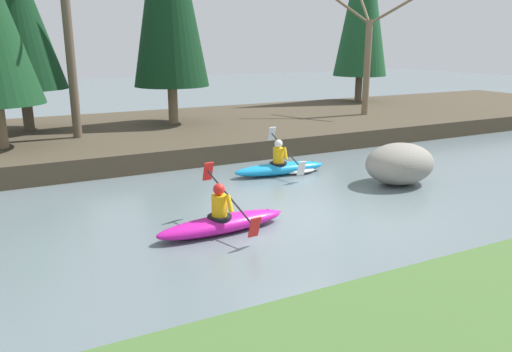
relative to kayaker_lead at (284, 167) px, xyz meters
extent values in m
plane|color=slate|center=(-1.24, -3.31, -0.20)|extent=(90.00, 90.00, 0.00)
cube|color=#473D2D|center=(-1.24, 6.22, 0.10)|extent=(44.00, 8.90, 0.60)
cylinder|color=#7A664C|center=(-6.99, 4.42, 1.05)|extent=(0.36, 0.36, 1.28)
cylinder|color=brown|center=(-6.08, 7.33, 1.13)|extent=(0.36, 0.36, 1.44)
cone|color=#0F3319|center=(-6.08, 7.33, 4.35)|extent=(2.90, 2.90, 5.00)
cylinder|color=#7A664C|center=(-1.06, 6.55, 1.11)|extent=(0.36, 0.36, 1.41)
cylinder|color=brown|center=(9.90, 9.23, 1.06)|extent=(0.36, 0.36, 1.31)
cylinder|color=brown|center=(-4.76, 5.14, 3.16)|extent=(0.28, 0.28, 5.51)
cylinder|color=#7A664C|center=(6.98, 5.10, 2.35)|extent=(0.28, 0.28, 3.88)
cylinder|color=#7A664C|center=(6.31, 5.66, 4.75)|extent=(1.46, 1.25, 1.31)
cylinder|color=#7A664C|center=(7.69, 4.51, 4.67)|extent=(1.53, 1.31, 1.16)
cylinder|color=#7A664C|center=(7.26, 5.87, 4.82)|extent=(0.69, 1.64, 1.46)
ellipsoid|color=#1993D6|center=(-0.12, 0.01, -0.03)|extent=(2.74, 0.81, 0.34)
cone|color=#1993D6|center=(1.12, -0.09, -0.01)|extent=(0.36, 0.23, 0.20)
cylinder|color=black|center=(-0.17, 0.01, 0.12)|extent=(0.52, 0.52, 0.08)
cylinder|color=yellow|center=(-0.17, 0.01, 0.37)|extent=(0.32, 0.32, 0.42)
sphere|color=white|center=(-0.17, 0.01, 0.69)|extent=(0.25, 0.25, 0.23)
cylinder|color=yellow|center=(-0.05, 0.24, 0.45)|extent=(0.11, 0.23, 0.35)
cylinder|color=yellow|center=(-0.09, -0.23, 0.45)|extent=(0.11, 0.23, 0.35)
cylinder|color=black|center=(0.06, -0.01, 0.49)|extent=(0.19, 1.91, 0.65)
cube|color=white|center=(0.14, 0.94, 0.80)|extent=(0.21, 0.17, 0.41)
cube|color=white|center=(-0.01, -0.95, 0.18)|extent=(0.21, 0.17, 0.41)
ellipsoid|color=white|center=(0.43, -0.03, -0.11)|extent=(1.15, 0.79, 0.18)
ellipsoid|color=#C61999|center=(-3.32, -3.30, -0.03)|extent=(2.73, 0.77, 0.34)
cone|color=#C61999|center=(-2.08, -3.22, -0.01)|extent=(0.36, 0.22, 0.20)
cylinder|color=black|center=(-3.37, -3.30, 0.12)|extent=(0.51, 0.51, 0.08)
cylinder|color=yellow|center=(-3.37, -3.30, 0.37)|extent=(0.32, 0.32, 0.42)
sphere|color=red|center=(-3.37, -3.30, 0.69)|extent=(0.24, 0.24, 0.23)
cylinder|color=yellow|center=(-3.29, -3.06, 0.45)|extent=(0.10, 0.23, 0.35)
cylinder|color=yellow|center=(-3.25, -3.54, 0.45)|extent=(0.10, 0.23, 0.35)
cylinder|color=black|center=(-3.14, -3.29, 0.49)|extent=(0.16, 1.91, 0.65)
cube|color=red|center=(-3.20, -2.34, 0.80)|extent=(0.21, 0.17, 0.41)
cube|color=red|center=(-3.08, -4.24, 0.18)|extent=(0.21, 0.17, 0.41)
ellipsoid|color=gray|center=(2.20, -2.24, 0.34)|extent=(1.92, 1.50, 1.08)
camera|label=1|loc=(-6.92, -11.77, 3.42)|focal=35.00mm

